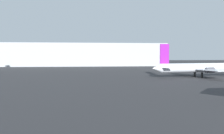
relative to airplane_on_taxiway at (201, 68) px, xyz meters
name	(u,v)px	position (x,y,z in m)	size (l,w,h in m)	color
airplane_on_taxiway	(201,68)	(0.00, 0.00, 0.00)	(31.41, 21.07, 9.35)	silver
terminal_building	(84,55)	(-32.65, 81.89, 3.82)	(96.03, 18.03, 13.24)	#999EA3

